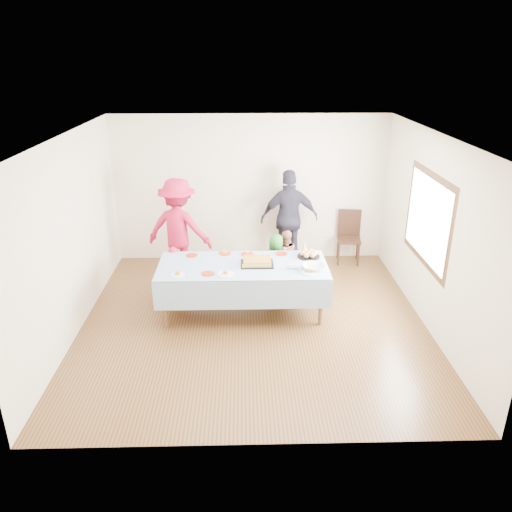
% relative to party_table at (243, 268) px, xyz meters
% --- Properties ---
extents(ground, '(5.00, 5.00, 0.00)m').
position_rel_party_table_xyz_m(ground, '(0.15, -0.31, -0.72)').
color(ground, '#482C14').
rests_on(ground, ground).
extents(room_walls, '(5.04, 5.04, 2.72)m').
position_rel_party_table_xyz_m(room_walls, '(0.21, -0.30, 1.05)').
color(room_walls, beige).
rests_on(room_walls, ground).
extents(party_table, '(2.50, 1.10, 0.78)m').
position_rel_party_table_xyz_m(party_table, '(0.00, 0.00, 0.00)').
color(party_table, brown).
rests_on(party_table, ground).
extents(birthday_cake, '(0.48, 0.37, 0.09)m').
position_rel_party_table_xyz_m(birthday_cake, '(0.21, 0.01, 0.10)').
color(birthday_cake, black).
rests_on(birthday_cake, party_table).
extents(rolls_tray, '(0.35, 0.35, 0.10)m').
position_rel_party_table_xyz_m(rolls_tray, '(1.01, 0.28, 0.10)').
color(rolls_tray, black).
rests_on(rolls_tray, party_table).
extents(punch_bowl, '(0.32, 0.32, 0.08)m').
position_rel_party_table_xyz_m(punch_bowl, '(1.02, -0.20, 0.09)').
color(punch_bowl, silver).
rests_on(punch_bowl, party_table).
extents(party_hat, '(0.11, 0.11, 0.19)m').
position_rel_party_table_xyz_m(party_hat, '(0.96, 0.45, 0.15)').
color(party_hat, silver).
rests_on(party_hat, party_table).
extents(fork_pile, '(0.24, 0.18, 0.07)m').
position_rel_party_table_xyz_m(fork_pile, '(0.72, -0.14, 0.09)').
color(fork_pile, white).
rests_on(fork_pile, party_table).
extents(plate_red_far_a, '(0.17, 0.17, 0.01)m').
position_rel_party_table_xyz_m(plate_red_far_a, '(-0.79, 0.38, 0.06)').
color(plate_red_far_a, '#B9260D').
rests_on(plate_red_far_a, party_table).
extents(plate_red_far_b, '(0.19, 0.19, 0.01)m').
position_rel_party_table_xyz_m(plate_red_far_b, '(-0.28, 0.44, 0.06)').
color(plate_red_far_b, '#B9260D').
rests_on(plate_red_far_b, party_table).
extents(plate_red_far_c, '(0.20, 0.20, 0.01)m').
position_rel_party_table_xyz_m(plate_red_far_c, '(0.07, 0.40, 0.06)').
color(plate_red_far_c, '#B9260D').
rests_on(plate_red_far_c, party_table).
extents(plate_red_far_d, '(0.18, 0.18, 0.01)m').
position_rel_party_table_xyz_m(plate_red_far_d, '(0.60, 0.40, 0.06)').
color(plate_red_far_d, '#B9260D').
rests_on(plate_red_far_d, party_table).
extents(plate_red_near, '(0.19, 0.19, 0.01)m').
position_rel_party_table_xyz_m(plate_red_near, '(-0.49, -0.31, 0.06)').
color(plate_red_near, '#B9260D').
rests_on(plate_red_near, party_table).
extents(plate_white_left, '(0.20, 0.20, 0.01)m').
position_rel_party_table_xyz_m(plate_white_left, '(-0.92, -0.35, 0.06)').
color(plate_white_left, white).
rests_on(plate_white_left, party_table).
extents(plate_white_mid, '(0.24, 0.24, 0.01)m').
position_rel_party_table_xyz_m(plate_white_mid, '(-0.25, -0.34, 0.06)').
color(plate_white_mid, white).
rests_on(plate_white_mid, party_table).
extents(plate_white_right, '(0.23, 0.23, 0.01)m').
position_rel_party_table_xyz_m(plate_white_right, '(0.95, -0.31, 0.06)').
color(plate_white_right, white).
rests_on(plate_white_right, party_table).
extents(dining_chair, '(0.48, 0.48, 0.98)m').
position_rel_party_table_xyz_m(dining_chair, '(1.99, 1.97, -0.18)').
color(dining_chair, black).
rests_on(dining_chair, ground).
extents(toddler_left, '(0.33, 0.24, 0.85)m').
position_rel_party_table_xyz_m(toddler_left, '(-1.11, 0.59, -0.30)').
color(toddler_left, '#C11839').
rests_on(toddler_left, ground).
extents(toddler_mid, '(0.55, 0.46, 0.95)m').
position_rel_party_table_xyz_m(toddler_mid, '(0.54, 0.80, -0.25)').
color(toddler_mid, '#256C24').
rests_on(toddler_mid, ground).
extents(toddler_right, '(0.52, 0.45, 0.91)m').
position_rel_party_table_xyz_m(toddler_right, '(0.72, 1.10, -0.27)').
color(toddler_right, '#B56854').
rests_on(toddler_right, ground).
extents(adult_left, '(1.26, 0.91, 1.76)m').
position_rel_party_table_xyz_m(adult_left, '(-1.10, 1.34, 0.15)').
color(adult_left, '#BB173C').
rests_on(adult_left, ground).
extents(adult_right, '(1.08, 0.52, 1.79)m').
position_rel_party_table_xyz_m(adult_right, '(0.85, 1.82, 0.17)').
color(adult_right, '#2C2B3B').
rests_on(adult_right, ground).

